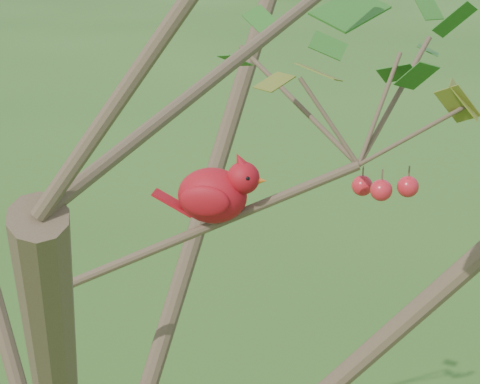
{
  "coord_description": "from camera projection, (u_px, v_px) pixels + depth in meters",
  "views": [
    {
      "loc": [
        0.15,
        -1.15,
        2.61
      ],
      "look_at": [
        0.34,
        0.06,
        2.16
      ],
      "focal_mm": 55.0,
      "sensor_mm": 36.0,
      "label": 1
    }
  ],
  "objects": [
    {
      "name": "crabapple_tree",
      "position": [
        57.0,
        241.0,
        1.19
      ],
      "size": [
        2.35,
        2.05,
        2.95
      ],
      "color": "#493827",
      "rests_on": "ground"
    },
    {
      "name": "cardinal",
      "position": [
        216.0,
        193.0,
        1.3
      ],
      "size": [
        0.2,
        0.13,
        0.15
      ],
      "rotation": [
        0.0,
        0.0,
        -0.34
      ],
      "color": "#A00D13",
      "rests_on": "ground"
    }
  ]
}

